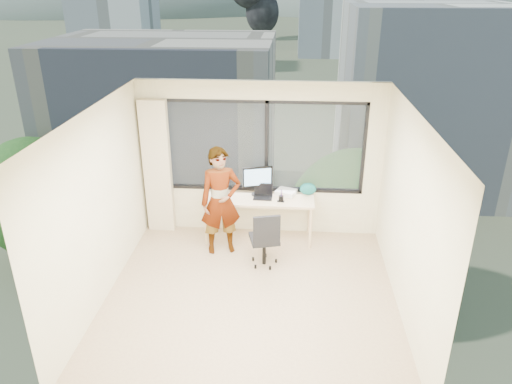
# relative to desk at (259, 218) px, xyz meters

# --- Properties ---
(floor) EXTENTS (4.00, 4.00, 0.01)m
(floor) POSITION_rel_desk_xyz_m (0.00, -1.66, -0.38)
(floor) COLOR tan
(floor) RESTS_ON ground
(ceiling) EXTENTS (4.00, 4.00, 0.01)m
(ceiling) POSITION_rel_desk_xyz_m (0.00, -1.66, 2.23)
(ceiling) COLOR white
(ceiling) RESTS_ON ground
(wall_front) EXTENTS (4.00, 0.01, 2.60)m
(wall_front) POSITION_rel_desk_xyz_m (0.00, -3.66, 0.93)
(wall_front) COLOR beige
(wall_front) RESTS_ON ground
(wall_left) EXTENTS (0.01, 4.00, 2.60)m
(wall_left) POSITION_rel_desk_xyz_m (-2.00, -1.66, 0.93)
(wall_left) COLOR beige
(wall_left) RESTS_ON ground
(wall_right) EXTENTS (0.01, 4.00, 2.60)m
(wall_right) POSITION_rel_desk_xyz_m (2.00, -1.66, 0.93)
(wall_right) COLOR beige
(wall_right) RESTS_ON ground
(window_wall) EXTENTS (3.30, 0.16, 1.55)m
(window_wall) POSITION_rel_desk_xyz_m (0.05, 0.34, 1.15)
(window_wall) COLOR black
(window_wall) RESTS_ON ground
(curtain) EXTENTS (0.45, 0.14, 2.30)m
(curtain) POSITION_rel_desk_xyz_m (-1.72, 0.22, 0.77)
(curtain) COLOR beige
(curtain) RESTS_ON floor
(desk) EXTENTS (1.80, 0.60, 0.75)m
(desk) POSITION_rel_desk_xyz_m (0.00, 0.00, 0.00)
(desk) COLOR beige
(desk) RESTS_ON floor
(chair) EXTENTS (0.58, 0.58, 0.93)m
(chair) POSITION_rel_desk_xyz_m (0.14, -0.80, 0.09)
(chair) COLOR black
(chair) RESTS_ON floor
(person) EXTENTS (0.73, 0.58, 1.74)m
(person) POSITION_rel_desk_xyz_m (-0.57, -0.43, 0.50)
(person) COLOR #2D2D33
(person) RESTS_ON floor
(monitor) EXTENTS (0.51, 0.24, 0.50)m
(monitor) POSITION_rel_desk_xyz_m (-0.04, 0.13, 0.63)
(monitor) COLOR black
(monitor) RESTS_ON desk
(game_console) EXTENTS (0.38, 0.35, 0.07)m
(game_console) POSITION_rel_desk_xyz_m (0.44, 0.18, 0.41)
(game_console) COLOR white
(game_console) RESTS_ON desk
(laptop) EXTENTS (0.31, 0.33, 0.20)m
(laptop) POSITION_rel_desk_xyz_m (0.06, 0.00, 0.47)
(laptop) COLOR black
(laptop) RESTS_ON desk
(cellphone) EXTENTS (0.12, 0.07, 0.01)m
(cellphone) POSITION_rel_desk_xyz_m (0.36, -0.11, 0.38)
(cellphone) COLOR black
(cellphone) RESTS_ON desk
(pen_cup) EXTENTS (0.08, 0.08, 0.10)m
(pen_cup) POSITION_rel_desk_xyz_m (0.36, -0.10, 0.42)
(pen_cup) COLOR black
(pen_cup) RESTS_ON desk
(handbag) EXTENTS (0.29, 0.18, 0.21)m
(handbag) POSITION_rel_desk_xyz_m (0.80, 0.20, 0.48)
(handbag) COLOR #0E544E
(handbag) RESTS_ON desk
(exterior_ground) EXTENTS (400.00, 400.00, 0.04)m
(exterior_ground) POSITION_rel_desk_xyz_m (0.00, 118.34, -14.38)
(exterior_ground) COLOR #515B3D
(exterior_ground) RESTS_ON ground
(near_bldg_a) EXTENTS (16.00, 12.00, 14.00)m
(near_bldg_a) POSITION_rel_desk_xyz_m (-9.00, 28.34, -7.38)
(near_bldg_a) COLOR beige
(near_bldg_a) RESTS_ON exterior_ground
(near_bldg_b) EXTENTS (14.00, 13.00, 16.00)m
(near_bldg_b) POSITION_rel_desk_xyz_m (12.00, 36.34, -6.38)
(near_bldg_b) COLOR white
(near_bldg_b) RESTS_ON exterior_ground
(far_tower_d) EXTENTS (16.00, 14.00, 22.00)m
(far_tower_d) POSITION_rel_desk_xyz_m (-60.00, 148.34, -3.38)
(far_tower_d) COLOR silver
(far_tower_d) RESTS_ON exterior_ground
(hill_a) EXTENTS (288.00, 216.00, 90.00)m
(hill_a) POSITION_rel_desk_xyz_m (-120.00, 318.34, -14.38)
(hill_a) COLOR slate
(hill_a) RESTS_ON exterior_ground
(hill_b) EXTENTS (300.00, 220.00, 96.00)m
(hill_b) POSITION_rel_desk_xyz_m (100.00, 318.34, -14.38)
(hill_b) COLOR slate
(hill_b) RESTS_ON exterior_ground
(tree_a) EXTENTS (7.00, 7.00, 8.00)m
(tree_a) POSITION_rel_desk_xyz_m (-16.00, 20.34, -10.38)
(tree_a) COLOR #21551C
(tree_a) RESTS_ON exterior_ground
(tree_b) EXTENTS (7.60, 7.60, 9.00)m
(tree_b) POSITION_rel_desk_xyz_m (4.00, 16.34, -9.88)
(tree_b) COLOR #21551C
(tree_b) RESTS_ON exterior_ground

